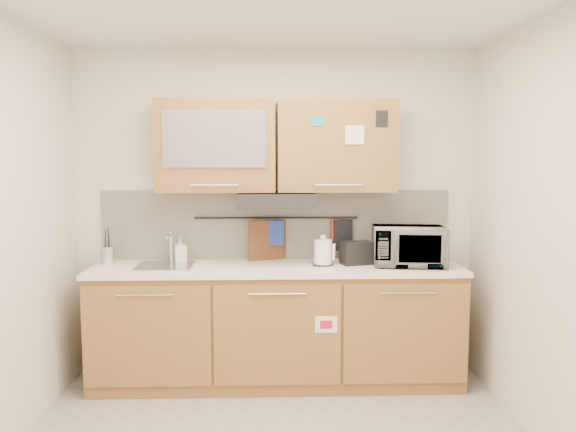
{
  "coord_description": "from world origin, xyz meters",
  "views": [
    {
      "loc": [
        -0.05,
        -3.03,
        1.76
      ],
      "look_at": [
        0.08,
        1.05,
        1.32
      ],
      "focal_mm": 35.0,
      "sensor_mm": 36.0,
      "label": 1
    }
  ],
  "objects": [
    {
      "name": "utensil_rail",
      "position": [
        0.0,
        1.45,
        1.26
      ],
      "size": [
        1.3,
        0.02,
        0.02
      ],
      "primitive_type": "cylinder",
      "rotation": [
        0.0,
        1.57,
        0.0
      ],
      "color": "black",
      "rests_on": "backsplash"
    },
    {
      "name": "sink",
      "position": [
        -0.85,
        1.21,
        0.92
      ],
      "size": [
        0.42,
        0.4,
        0.26
      ],
      "color": "silver",
      "rests_on": "countertop"
    },
    {
      "name": "wall_right",
      "position": [
        1.6,
        0.0,
        1.3
      ],
      "size": [
        0.0,
        3.0,
        3.0
      ],
      "primitive_type": "plane",
      "rotation": [
        1.57,
        0.0,
        -1.57
      ],
      "color": "silver",
      "rests_on": "ground"
    },
    {
      "name": "dark_pouch",
      "position": [
        0.54,
        1.44,
        1.12
      ],
      "size": [
        0.16,
        0.09,
        0.24
      ],
      "primitive_type": "cube",
      "rotation": [
        0.0,
        0.0,
        0.28
      ],
      "color": "black",
      "rests_on": "utensil_rail"
    },
    {
      "name": "upper_cabinets",
      "position": [
        -0.0,
        1.32,
        1.83
      ],
      "size": [
        1.82,
        0.37,
        0.7
      ],
      "color": "#A36739",
      "rests_on": "wall_back"
    },
    {
      "name": "pot_holder",
      "position": [
        0.51,
        1.44,
        1.16
      ],
      "size": [
        0.14,
        0.04,
        0.17
      ],
      "primitive_type": "cube",
      "rotation": [
        0.0,
        0.0,
        0.13
      ],
      "color": "#B62918",
      "rests_on": "utensil_rail"
    },
    {
      "name": "backsplash",
      "position": [
        0.0,
        1.49,
        1.2
      ],
      "size": [
        2.8,
        0.02,
        0.56
      ],
      "primitive_type": "cube",
      "color": "silver",
      "rests_on": "countertop"
    },
    {
      "name": "base_cabinet",
      "position": [
        0.0,
        1.19,
        0.41
      ],
      "size": [
        2.8,
        0.64,
        0.88
      ],
      "color": "#A36739",
      "rests_on": "floor"
    },
    {
      "name": "oven_mitt",
      "position": [
        0.0,
        1.44,
        1.14
      ],
      "size": [
        0.12,
        0.04,
        0.2
      ],
      "primitive_type": "cube",
      "rotation": [
        0.0,
        0.0,
        -0.1
      ],
      "color": "#22389C",
      "rests_on": "utensil_rail"
    },
    {
      "name": "cutting_board",
      "position": [
        -0.07,
        1.44,
        1.04
      ],
      "size": [
        0.31,
        0.13,
        0.4
      ],
      "primitive_type": "cube",
      "rotation": [
        0.0,
        0.0,
        0.36
      ],
      "color": "brown",
      "rests_on": "utensil_rail"
    },
    {
      "name": "wall_back",
      "position": [
        0.0,
        1.5,
        1.3
      ],
      "size": [
        3.2,
        0.0,
        3.2
      ],
      "primitive_type": "plane",
      "rotation": [
        1.57,
        0.0,
        0.0
      ],
      "color": "silver",
      "rests_on": "ground"
    },
    {
      "name": "microwave",
      "position": [
        1.01,
        1.17,
        1.07
      ],
      "size": [
        0.57,
        0.41,
        0.3
      ],
      "primitive_type": "imported",
      "rotation": [
        0.0,
        0.0,
        -0.1
      ],
      "color": "#999999",
      "rests_on": "countertop"
    },
    {
      "name": "kettle",
      "position": [
        0.35,
        1.2,
        1.01
      ],
      "size": [
        0.18,
        0.17,
        0.24
      ],
      "rotation": [
        0.0,
        0.0,
        -0.32
      ],
      "color": "white",
      "rests_on": "countertop"
    },
    {
      "name": "utensil_crock",
      "position": [
        -1.3,
        1.28,
        0.99
      ],
      "size": [
        0.14,
        0.14,
        0.28
      ],
      "rotation": [
        0.0,
        0.0,
        0.32
      ],
      "color": "silver",
      "rests_on": "countertop"
    },
    {
      "name": "countertop",
      "position": [
        0.0,
        1.19,
        0.9
      ],
      "size": [
        2.82,
        0.62,
        0.04
      ],
      "primitive_type": "cube",
      "color": "white",
      "rests_on": "base_cabinet"
    },
    {
      "name": "toaster",
      "position": [
        0.62,
        1.23,
        1.01
      ],
      "size": [
        0.26,
        0.2,
        0.18
      ],
      "rotation": [
        0.0,
        0.0,
        0.27
      ],
      "color": "black",
      "rests_on": "countertop"
    },
    {
      "name": "range_hood",
      "position": [
        0.0,
        1.25,
        1.42
      ],
      "size": [
        0.6,
        0.46,
        0.1
      ],
      "primitive_type": "cube",
      "color": "black",
      "rests_on": "upper_cabinets"
    },
    {
      "name": "soap_bottle",
      "position": [
        -0.76,
        1.38,
        1.02
      ],
      "size": [
        0.12,
        0.12,
        0.2
      ],
      "primitive_type": "imported",
      "rotation": [
        0.0,
        0.0,
        0.31
      ],
      "color": "#999999",
      "rests_on": "countertop"
    }
  ]
}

